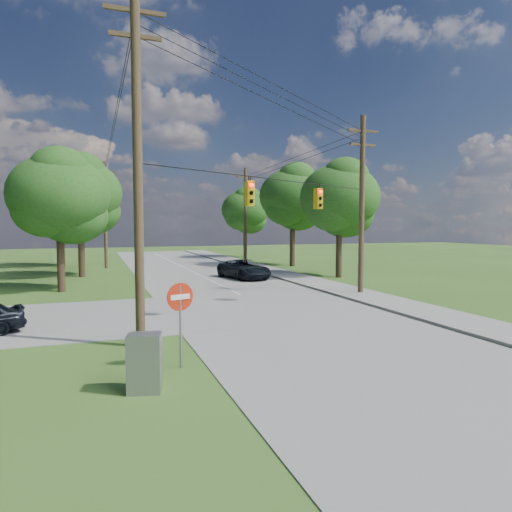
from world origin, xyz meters
name	(u,v)px	position (x,y,z in m)	size (l,w,h in m)	color
ground	(270,338)	(0.00, 0.00, 0.00)	(140.00, 140.00, 0.00)	#38591D
main_road	(271,310)	(2.00, 5.00, 0.01)	(10.00, 100.00, 0.03)	gray
sidewalk_east	(388,301)	(8.70, 5.00, 0.06)	(2.60, 100.00, 0.12)	gray
pole_sw	(138,162)	(-4.60, 0.40, 6.23)	(2.00, 0.32, 12.00)	#4D3928
pole_ne	(362,202)	(8.90, 8.00, 5.47)	(2.00, 0.32, 10.50)	#4D3928
pole_north_e	(245,215)	(8.90, 30.00, 5.13)	(2.00, 0.32, 10.00)	#4D3928
pole_north_w	(105,214)	(-5.00, 30.00, 5.13)	(2.00, 0.32, 10.00)	#4D3928
power_lines	(224,141)	(1.50, 11.54, 9.15)	(13.93, 29.62, 4.93)	black
traffic_signals	(287,196)	(2.55, 4.43, 5.50)	(4.91, 3.27, 1.05)	gold
tree_w_near	(59,195)	(-8.00, 15.00, 5.92)	(6.00, 6.00, 8.40)	#483324
tree_w_mid	(80,193)	(-7.00, 23.00, 6.58)	(6.40, 6.40, 9.22)	#483324
tree_w_far	(61,203)	(-9.00, 33.00, 6.25)	(6.00, 6.00, 8.73)	#483324
tree_e_near	(340,197)	(12.00, 16.00, 6.25)	(6.20, 6.20, 8.81)	#483324
tree_e_mid	(293,196)	(12.50, 26.00, 6.91)	(6.60, 6.60, 9.64)	#483324
tree_e_far	(245,210)	(11.50, 38.00, 5.92)	(5.80, 5.80, 8.32)	#483324
car_main_north	(244,269)	(4.72, 17.61, 0.75)	(2.38, 5.15, 1.43)	black
control_cabinet	(145,363)	(-4.91, -4.00, 0.74)	(0.82, 0.59, 1.47)	gray
do_not_enter_sign	(180,306)	(-3.72, -2.36, 1.81)	(0.80, 0.27, 2.49)	gray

